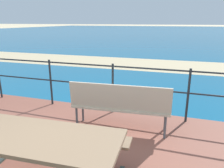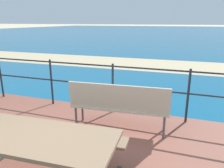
# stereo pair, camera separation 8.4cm
# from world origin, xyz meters

# --- Properties ---
(sea_water) EXTENTS (90.00, 90.00, 0.01)m
(sea_water) POSITION_xyz_m (0.00, 40.00, 0.01)
(sea_water) COLOR #145B84
(sea_water) RESTS_ON ground
(beach_strip) EXTENTS (54.03, 3.58, 0.01)m
(beach_strip) POSITION_xyz_m (0.00, 8.13, 0.01)
(beach_strip) COLOR tan
(beach_strip) RESTS_ON ground
(picnic_table) EXTENTS (1.97, 1.54, 0.77)m
(picnic_table) POSITION_xyz_m (-0.09, -0.08, 0.65)
(picnic_table) COLOR #7A6047
(picnic_table) RESTS_ON patio_paving
(park_bench) EXTENTS (1.72, 0.54, 0.88)m
(park_bench) POSITION_xyz_m (0.37, 1.64, 0.58)
(park_bench) COLOR #BCAD93
(park_bench) RESTS_ON patio_paving
(railing_fence) EXTENTS (5.94, 0.04, 1.04)m
(railing_fence) POSITION_xyz_m (0.00, 2.40, 0.72)
(railing_fence) COLOR #1E2328
(railing_fence) RESTS_ON patio_paving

